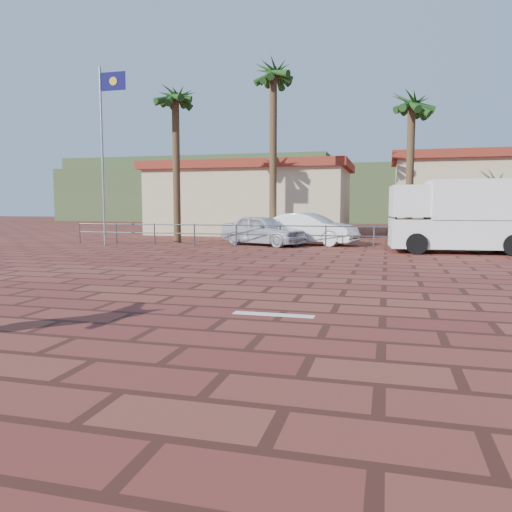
# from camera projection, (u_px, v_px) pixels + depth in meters

# --- Properties ---
(ground) EXTENTS (120.00, 120.00, 0.00)m
(ground) POSITION_uv_depth(u_px,v_px,m) (252.00, 300.00, 9.80)
(ground) COLOR brown
(ground) RESTS_ON ground
(paint_stripe) EXTENTS (1.40, 0.22, 0.01)m
(paint_stripe) POSITION_uv_depth(u_px,v_px,m) (273.00, 315.00, 8.47)
(paint_stripe) COLOR white
(paint_stripe) RESTS_ON ground
(guardrail) EXTENTS (24.06, 0.06, 1.00)m
(guardrail) POSITION_uv_depth(u_px,v_px,m) (326.00, 233.00, 21.28)
(guardrail) COLOR #47494F
(guardrail) RESTS_ON ground
(flagpole) EXTENTS (1.30, 0.10, 8.00)m
(flagpole) POSITION_uv_depth(u_px,v_px,m) (105.00, 143.00, 22.41)
(flagpole) COLOR gray
(flagpole) RESTS_ON ground
(palm_far_left) EXTENTS (2.40, 2.40, 8.25)m
(palm_far_left) POSITION_uv_depth(u_px,v_px,m) (175.00, 101.00, 23.99)
(palm_far_left) COLOR brown
(palm_far_left) RESTS_ON ground
(palm_left) EXTENTS (2.40, 2.40, 9.45)m
(palm_left) POSITION_uv_depth(u_px,v_px,m) (273.00, 79.00, 24.18)
(palm_left) COLOR brown
(palm_left) RESTS_ON ground
(palm_center) EXTENTS (2.40, 2.40, 7.75)m
(palm_center) POSITION_uv_depth(u_px,v_px,m) (412.00, 108.00, 23.18)
(palm_center) COLOR brown
(palm_center) RESTS_ON ground
(building_west) EXTENTS (12.60, 7.60, 4.50)m
(building_west) POSITION_uv_depth(u_px,v_px,m) (252.00, 198.00, 32.25)
(building_west) COLOR beige
(building_west) RESTS_ON ground
(building_east) EXTENTS (10.60, 6.60, 5.00)m
(building_east) POSITION_uv_depth(u_px,v_px,m) (480.00, 194.00, 30.60)
(building_east) COLOR beige
(building_east) RESTS_ON ground
(hill_front) EXTENTS (70.00, 18.00, 6.00)m
(hill_front) POSITION_uv_depth(u_px,v_px,m) (365.00, 195.00, 57.59)
(hill_front) COLOR #384C28
(hill_front) RESTS_ON ground
(hill_back) EXTENTS (35.00, 14.00, 8.00)m
(hill_back) POSITION_uv_depth(u_px,v_px,m) (205.00, 189.00, 68.84)
(hill_back) COLOR #384C28
(hill_back) RESTS_ON ground
(campervan) EXTENTS (5.56, 2.68, 2.81)m
(campervan) POSITION_uv_depth(u_px,v_px,m) (464.00, 215.00, 19.35)
(campervan) COLOR white
(campervan) RESTS_ON ground
(car_silver) EXTENTS (4.43, 3.14, 1.40)m
(car_silver) POSITION_uv_depth(u_px,v_px,m) (263.00, 230.00, 23.00)
(car_silver) COLOR silver
(car_silver) RESTS_ON ground
(car_white) EXTENTS (4.72, 2.60, 1.48)m
(car_white) POSITION_uv_depth(u_px,v_px,m) (309.00, 229.00, 23.38)
(car_white) COLOR white
(car_white) RESTS_ON ground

